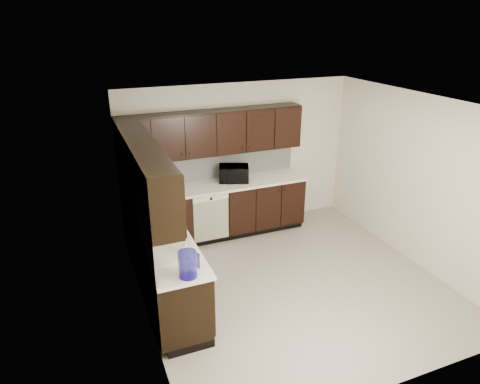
% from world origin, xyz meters
% --- Properties ---
extents(floor, '(4.00, 4.00, 0.00)m').
position_xyz_m(floor, '(0.00, 0.00, 0.00)').
color(floor, '#AA9F8D').
rests_on(floor, ground).
extents(ceiling, '(4.00, 4.00, 0.00)m').
position_xyz_m(ceiling, '(0.00, 0.00, 2.50)').
color(ceiling, white).
rests_on(ceiling, wall_back).
extents(wall_back, '(4.00, 0.02, 2.50)m').
position_xyz_m(wall_back, '(0.00, 2.00, 1.25)').
color(wall_back, beige).
rests_on(wall_back, floor).
extents(wall_left, '(0.02, 4.00, 2.50)m').
position_xyz_m(wall_left, '(-2.00, 0.00, 1.25)').
color(wall_left, beige).
rests_on(wall_left, floor).
extents(wall_right, '(0.02, 4.00, 2.50)m').
position_xyz_m(wall_right, '(2.00, 0.00, 1.25)').
color(wall_right, beige).
rests_on(wall_right, floor).
extents(wall_front, '(4.00, 0.02, 2.50)m').
position_xyz_m(wall_front, '(0.00, -2.00, 1.25)').
color(wall_front, beige).
rests_on(wall_front, floor).
extents(lower_cabinets, '(3.00, 2.80, 0.90)m').
position_xyz_m(lower_cabinets, '(-1.01, 1.11, 0.41)').
color(lower_cabinets, black).
rests_on(lower_cabinets, floor).
extents(countertop, '(3.03, 2.83, 0.04)m').
position_xyz_m(countertop, '(-1.01, 1.11, 0.92)').
color(countertop, white).
rests_on(countertop, lower_cabinets).
extents(backsplash, '(3.00, 2.80, 0.48)m').
position_xyz_m(backsplash, '(-1.22, 1.32, 1.18)').
color(backsplash, silver).
rests_on(backsplash, countertop).
extents(upper_cabinets, '(3.00, 2.80, 0.70)m').
position_xyz_m(upper_cabinets, '(-1.10, 1.20, 1.77)').
color(upper_cabinets, black).
rests_on(upper_cabinets, wall_back).
extents(dishwasher, '(0.58, 0.04, 0.78)m').
position_xyz_m(dishwasher, '(-0.70, 1.41, 0.55)').
color(dishwasher, beige).
rests_on(dishwasher, lower_cabinets).
extents(sink, '(0.54, 0.82, 0.42)m').
position_xyz_m(sink, '(-1.68, -0.01, 0.88)').
color(sink, beige).
rests_on(sink, countertop).
extents(microwave, '(0.56, 0.47, 0.27)m').
position_xyz_m(microwave, '(-0.19, 1.73, 1.07)').
color(microwave, black).
rests_on(microwave, countertop).
extents(soap_bottle_a, '(0.10, 0.10, 0.18)m').
position_xyz_m(soap_bottle_a, '(-1.54, -0.24, 1.03)').
color(soap_bottle_a, gray).
rests_on(soap_bottle_a, countertop).
extents(soap_bottle_b, '(0.12, 0.12, 0.26)m').
position_xyz_m(soap_bottle_b, '(-1.83, 0.79, 1.07)').
color(soap_bottle_b, gray).
rests_on(soap_bottle_b, countertop).
extents(toaster_oven, '(0.35, 0.28, 0.20)m').
position_xyz_m(toaster_oven, '(-1.75, 1.74, 1.04)').
color(toaster_oven, '#A9A9AB').
rests_on(toaster_oven, countertop).
extents(storage_bin, '(0.58, 0.48, 0.20)m').
position_xyz_m(storage_bin, '(-1.71, 1.00, 1.04)').
color(storage_bin, white).
rests_on(storage_bin, countertop).
extents(blue_pitcher, '(0.24, 0.24, 0.29)m').
position_xyz_m(blue_pitcher, '(-1.64, -0.70, 1.09)').
color(blue_pitcher, navy).
rests_on(blue_pitcher, countertop).
extents(teal_tumbler, '(0.10, 0.10, 0.22)m').
position_xyz_m(teal_tumbler, '(-1.48, 0.87, 1.05)').
color(teal_tumbler, '#0C798A').
rests_on(teal_tumbler, countertop).
extents(paper_towel_roll, '(0.15, 0.15, 0.33)m').
position_xyz_m(paper_towel_roll, '(-1.57, 1.35, 1.10)').
color(paper_towel_roll, white).
rests_on(paper_towel_roll, countertop).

